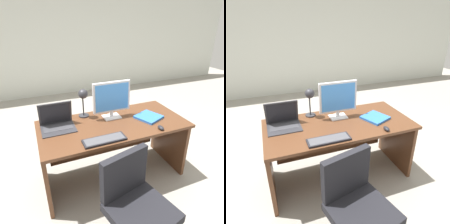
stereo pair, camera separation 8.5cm
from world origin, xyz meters
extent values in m
plane|color=gray|center=(0.00, 1.50, 0.00)|extent=(12.00, 12.00, 0.00)
cube|color=silver|center=(0.00, 3.34, 1.40)|extent=(10.00, 0.10, 2.80)
cube|color=#56331E|center=(0.00, 0.00, 0.72)|extent=(1.63, 0.78, 0.03)
cube|color=#56331E|center=(-0.79, 0.00, 0.35)|extent=(0.04, 0.69, 0.71)
cube|color=#56331E|center=(0.79, 0.00, 0.35)|extent=(0.04, 0.69, 0.71)
cube|color=#56331E|center=(0.00, 0.29, 0.39)|extent=(1.43, 0.02, 0.49)
cube|color=silver|center=(0.04, 0.14, 0.74)|extent=(0.20, 0.16, 0.01)
cube|color=silver|center=(0.04, 0.15, 0.78)|extent=(0.04, 0.02, 0.07)
cube|color=silver|center=(0.04, 0.14, 0.99)|extent=(0.44, 0.04, 0.35)
cube|color=#3F8CEA|center=(0.04, 0.12, 0.99)|extent=(0.40, 0.00, 0.31)
cube|color=#2D2D33|center=(-0.59, 0.10, 0.74)|extent=(0.35, 0.28, 0.01)
cube|color=#38383D|center=(-0.59, 0.12, 0.75)|extent=(0.30, 0.15, 0.00)
cube|color=#2D2D33|center=(-0.59, 0.21, 0.88)|extent=(0.35, 0.08, 0.26)
cube|color=black|center=(-0.59, 0.20, 0.88)|extent=(0.31, 0.06, 0.22)
cube|color=black|center=(-0.22, -0.29, 0.75)|extent=(0.42, 0.14, 0.02)
cube|color=#47474C|center=(-0.22, -0.29, 0.76)|extent=(0.39, 0.12, 0.00)
ellipsoid|color=black|center=(0.40, -0.32, 0.76)|extent=(0.05, 0.09, 0.04)
cylinder|color=#2D2D33|center=(-0.26, 0.30, 0.74)|extent=(0.12, 0.12, 0.01)
cylinder|color=#2D2D33|center=(-0.26, 0.30, 0.87)|extent=(0.02, 0.02, 0.24)
sphere|color=#2D2D33|center=(-0.26, 0.27, 1.03)|extent=(0.11, 0.11, 0.11)
cube|color=blue|center=(0.43, -0.04, 0.75)|extent=(0.34, 0.34, 0.03)
cube|color=black|center=(-0.16, -0.92, 0.44)|extent=(0.55, 0.55, 0.08)
cube|color=black|center=(-0.21, -0.71, 0.67)|extent=(0.44, 0.16, 0.39)
camera|label=1|loc=(-0.79, -1.83, 1.81)|focal=32.49mm
camera|label=2|loc=(-0.71, -1.86, 1.81)|focal=32.49mm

